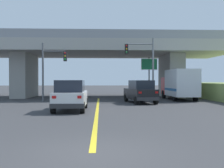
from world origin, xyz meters
name	(u,v)px	position (x,y,z in m)	size (l,w,h in m)	color
ground	(99,97)	(0.00, 25.52, 0.00)	(160.00, 160.00, 0.00)	#353538
overpass_bridge	(99,55)	(0.00, 25.52, 5.07)	(30.69, 10.34, 7.25)	#A8A59E
lane_divider_stripe	(97,109)	(0.00, 11.48, 0.00)	(0.20, 22.97, 0.01)	yellow
suv_lead	(71,95)	(-1.75, 10.59, 1.01)	(2.03, 4.38, 2.02)	silver
suv_crossing	(140,92)	(3.76, 16.66, 1.01)	(2.58, 4.95, 2.02)	black
box_truck	(179,84)	(8.33, 20.27, 1.62)	(2.33, 6.70, 3.10)	red
traffic_signal_nearside	(144,61)	(4.46, 18.90, 3.91)	(2.86, 0.36, 6.15)	slate
traffic_signal_farside	(51,65)	(-4.58, 19.06, 3.48)	(2.39, 0.36, 5.62)	#56595E
highway_sign	(149,68)	(5.66, 22.83, 3.43)	(1.81, 0.17, 4.62)	#56595E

